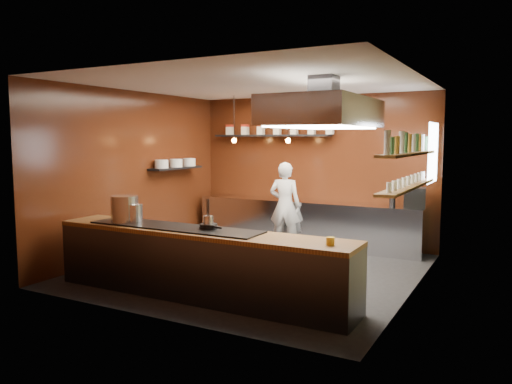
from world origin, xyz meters
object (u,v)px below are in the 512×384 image
Objects in this scene: espresso_machine at (415,198)px; extractor_hood at (324,112)px; chef at (285,205)px; stockpot_small at (133,213)px; stockpot_large at (125,209)px.

extractor_hood is at bearing -117.55° from espresso_machine.
chef is (-1.57, 2.13, -1.66)m from extractor_hood.
chef is at bearing 75.78° from stockpot_small.
stockpot_large reaches higher than stockpot_small.
stockpot_large is at bearing -153.63° from extractor_hood.
extractor_hood is 7.10× the size of stockpot_small.
extractor_hood reaches higher than stockpot_small.
stockpot_large is 0.23× the size of chef.
espresso_machine is at bearing -178.42° from chef.
extractor_hood reaches higher than stockpot_large.
stockpot_large is 5.05m from espresso_machine.
stockpot_small is at bearing 18.56° from stockpot_large.
espresso_machine is 2.42m from chef.
extractor_hood is 3.07m from stockpot_small.
espresso_machine is 0.22× the size of chef.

